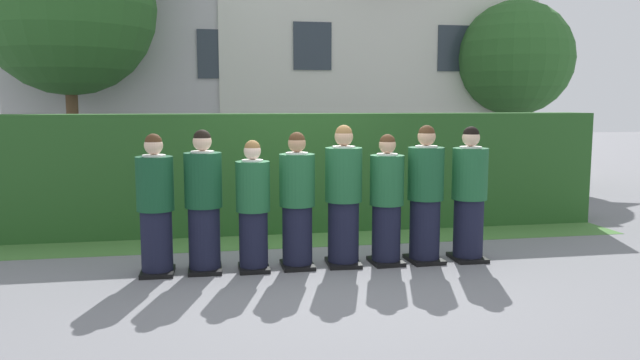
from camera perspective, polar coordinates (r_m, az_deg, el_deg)
name	(u,v)px	position (r m, az deg, el deg)	size (l,w,h in m)	color
ground_plane	(320,266)	(7.52, 0.00, -7.97)	(60.00, 60.00, 0.00)	slate
student_front_row_0	(156,208)	(7.27, -14.90, -2.52)	(0.42, 0.51, 1.62)	black
student_front_row_1	(204,205)	(7.27, -10.67, -2.25)	(0.43, 0.48, 1.66)	black
student_front_row_2	(253,209)	(7.25, -6.18, -2.68)	(0.40, 0.44, 1.53)	black
student_front_row_3	(297,204)	(7.33, -2.12, -2.19)	(0.42, 0.51, 1.62)	black
student_front_row_4	(343,199)	(7.43, 2.18, -1.76)	(0.44, 0.51, 1.70)	black
student_front_row_5	(387,203)	(7.54, 6.15, -2.09)	(0.41, 0.47, 1.59)	black
student_front_row_6	(425,197)	(7.69, 9.68, -1.58)	(0.44, 0.54, 1.69)	black
student_front_row_7	(469,197)	(7.89, 13.58, -1.53)	(0.43, 0.49, 1.67)	black
hedge	(293,172)	(9.52, -2.47, 0.73)	(9.67, 0.70, 1.79)	#285623
school_building_main	(157,40)	(16.50, -14.76, 12.34)	(6.82, 3.92, 6.86)	silver
school_building_annex	(365,29)	(17.11, 4.14, 13.69)	(8.33, 4.18, 7.63)	silver
oak_tree_left	(67,8)	(13.93, -22.26, 14.47)	(3.54, 3.54, 5.64)	brown
oak_tree_right	(515,59)	(16.04, 17.56, 10.61)	(2.77, 2.77, 4.41)	brown
lawn_strip	(302,240)	(8.89, -1.70, -5.57)	(9.67, 0.90, 0.01)	#477A38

